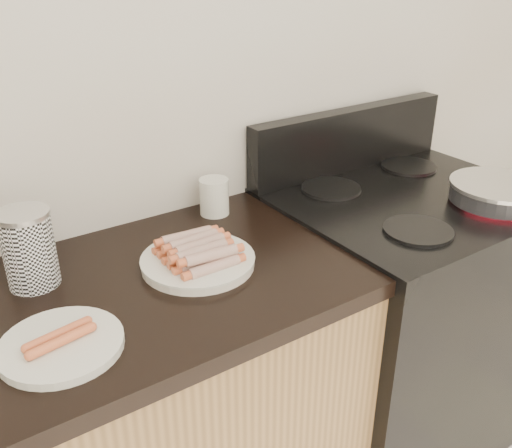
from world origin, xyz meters
TOP-DOWN VIEW (x-y plane):
  - wall_back at (0.00, 2.00)m, footprint 4.00×0.04m
  - stove at (0.78, 1.68)m, footprint 0.76×0.65m
  - stove_panel at (0.78, 1.96)m, footprint 0.76×0.06m
  - burner_near_left at (0.61, 1.51)m, footprint 0.18×0.18m
  - burner_near_right at (0.95, 1.51)m, footprint 0.18×0.18m
  - burner_far_left at (0.61, 1.84)m, footprint 0.18×0.18m
  - burner_far_right at (0.95, 1.84)m, footprint 0.18×0.18m
  - frying_pan at (0.93, 1.50)m, footprint 0.27×0.47m
  - main_plate at (0.07, 1.69)m, footprint 0.34×0.34m
  - side_plate at (-0.29, 1.57)m, footprint 0.24×0.24m
  - hotdog_pile at (0.07, 1.69)m, footprint 0.12×0.17m
  - plain_sausages at (-0.29, 1.57)m, footprint 0.12×0.06m
  - canister at (-0.27, 1.83)m, footprint 0.11×0.11m
  - mug at (0.25, 1.92)m, footprint 0.09×0.09m

SIDE VIEW (x-z plane):
  - stove at x=0.78m, z-range 0.00..0.91m
  - side_plate at x=-0.29m, z-range 0.90..0.92m
  - main_plate at x=0.07m, z-range 0.90..0.92m
  - burner_near_left at x=0.61m, z-range 0.91..0.92m
  - burner_near_right at x=0.95m, z-range 0.91..0.92m
  - burner_far_left at x=0.61m, z-range 0.91..0.92m
  - burner_far_right at x=0.95m, z-range 0.91..0.92m
  - plain_sausages at x=-0.29m, z-range 0.92..0.94m
  - hotdog_pile at x=0.07m, z-range 0.92..0.97m
  - frying_pan at x=0.93m, z-range 0.92..0.98m
  - mug at x=0.25m, z-range 0.90..1.00m
  - canister at x=-0.27m, z-range 0.90..1.08m
  - stove_panel at x=0.78m, z-range 0.91..1.11m
  - wall_back at x=0.00m, z-range 0.00..2.60m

